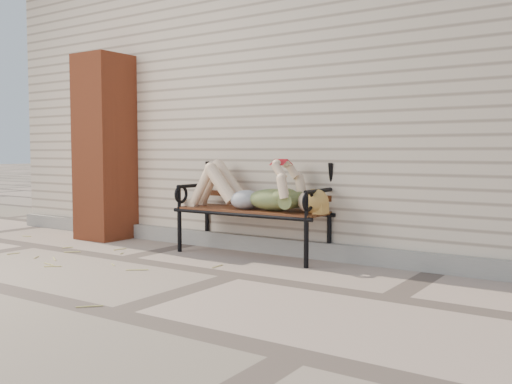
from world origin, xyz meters
The scene contains 7 objects.
ground centered at (0.00, 0.00, 0.00)m, with size 80.00×80.00×0.00m, color gray.
house_wall centered at (0.00, 3.00, 1.50)m, with size 8.00×4.00×3.00m, color beige.
foundation_strip centered at (0.00, 0.97, 0.07)m, with size 8.00×0.10×0.15m, color #A29E92.
brick_pillar centered at (-2.30, 0.75, 1.00)m, with size 0.50×0.50×2.00m, color #A14424.
garden_bench centered at (-0.37, 0.86, 0.57)m, with size 1.56×0.62×1.01m.
reading_woman centered at (-0.36, 0.74, 0.60)m, with size 1.47×0.33×0.46m.
straw_scatter centered at (-1.61, -0.71, 0.01)m, with size 2.60×1.70×0.01m.
Camera 1 is at (2.55, -3.52, 0.95)m, focal length 40.00 mm.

